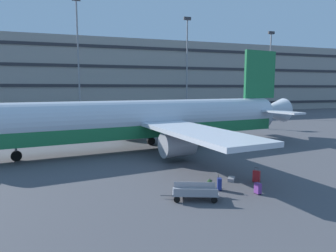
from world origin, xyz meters
TOP-DOWN VIEW (x-y plane):
  - ground_plane at (0.00, 0.00)m, footprint 600.00×600.00m
  - terminal_structure at (0.00, 51.12)m, footprint 173.27×14.90m
  - airliner at (5.21, -0.12)m, footprint 38.63×31.25m
  - light_mast_center_left at (-1.35, 38.63)m, footprint 1.80×0.50m
  - light_mast_center_right at (24.40, 38.63)m, footprint 1.80×0.50m
  - light_mast_right at (48.61, 38.63)m, footprint 1.80×0.50m
  - suitcase_laid_flat at (9.45, -13.36)m, footprint 0.49×0.52m
  - suitcase_navy at (8.01, -12.51)m, footprint 0.81×0.89m
  - suitcase_small at (8.24, -15.28)m, footprint 0.32×0.41m
  - suitcase_orange at (6.32, -13.99)m, footprint 0.37×0.44m
  - backpack_red at (6.05, -13.19)m, footprint 0.38×0.40m
  - baggage_cart at (4.30, -14.90)m, footprint 3.33×2.10m

SIDE VIEW (x-z plane):
  - ground_plane at x=0.00m, z-range 0.00..0.00m
  - suitcase_navy at x=8.01m, z-range 0.00..0.22m
  - backpack_red at x=6.05m, z-range -0.03..0.50m
  - suitcase_small at x=8.24m, z-range -0.04..0.78m
  - suitcase_orange at x=6.32m, z-range -0.09..0.91m
  - baggage_cart at x=4.30m, z-range 0.02..0.84m
  - suitcase_laid_flat at x=9.45m, z-range -0.09..0.96m
  - airliner at x=5.21m, z-range -2.53..8.52m
  - terminal_structure at x=0.00m, z-range 0.00..18.89m
  - light_mast_right at x=48.61m, z-range 1.69..23.31m
  - light_mast_center_right at x=24.40m, z-range 1.72..25.34m
  - light_mast_center_left at x=-1.35m, z-range 1.74..27.65m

